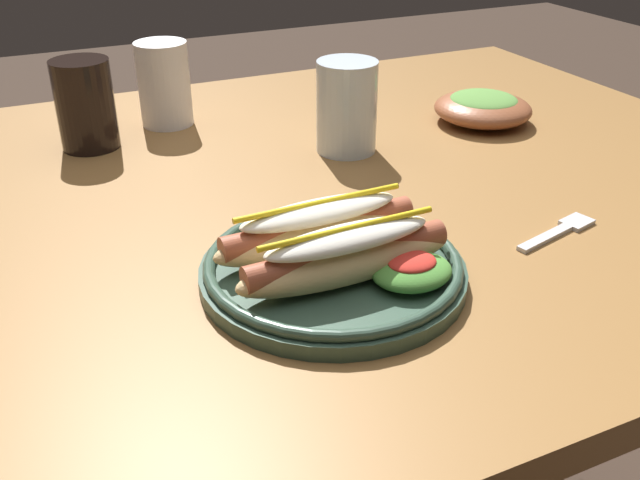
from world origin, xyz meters
TOP-DOWN VIEW (x-y plane):
  - dining_table at (0.00, 0.00)m, footprint 1.43×0.99m
  - hot_dog_plate at (-0.01, -0.22)m, footprint 0.26×0.26m
  - fork at (0.26, -0.24)m, footprint 0.12×0.05m
  - soda_cup at (-0.18, 0.25)m, footprint 0.08×0.08m
  - water_cup at (0.15, 0.09)m, footprint 0.08×0.08m
  - extra_cup at (-0.05, 0.30)m, footprint 0.08×0.08m
  - side_bowl at (0.40, 0.10)m, footprint 0.15×0.15m

SIDE VIEW (x-z plane):
  - dining_table at x=0.00m, z-range 0.28..1.02m
  - fork at x=0.26m, z-range 0.74..0.74m
  - side_bowl at x=0.40m, z-range 0.74..0.79m
  - hot_dog_plate at x=-0.01m, z-range 0.73..0.80m
  - soda_cup at x=-0.18m, z-range 0.74..0.87m
  - extra_cup at x=-0.05m, z-range 0.74..0.87m
  - water_cup at x=0.15m, z-range 0.74..0.87m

